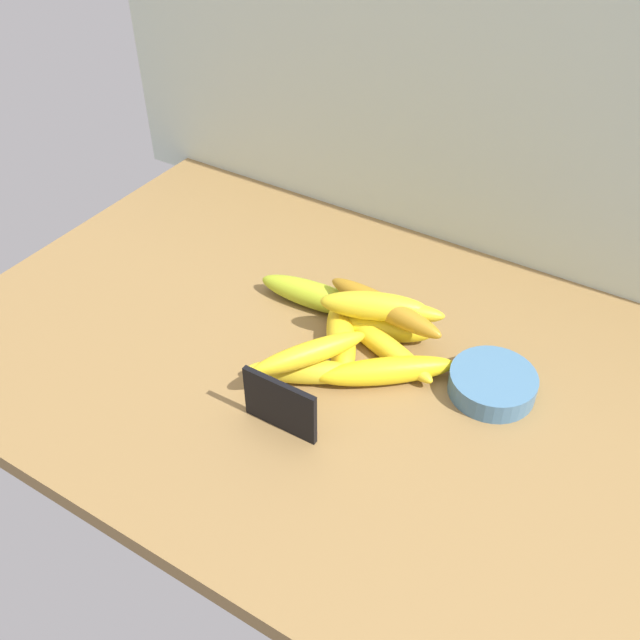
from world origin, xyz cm
name	(u,v)px	position (x,y,z in cm)	size (l,w,h in cm)	color
counter_top	(307,357)	(0.00, 0.00, 1.50)	(110.00, 76.00, 3.00)	olive
back_wall	(438,57)	(0.00, 39.00, 35.00)	(130.00, 2.00, 70.00)	beige
chalkboard_sign	(280,407)	(5.12, -14.50, 6.86)	(11.00, 1.80, 8.40)	black
fruit_bowl	(492,384)	(26.74, 6.39, 4.65)	(12.23, 12.23, 3.29)	teal
banana_0	(382,344)	(9.84, 5.37, 4.74)	(20.40, 3.48, 3.48)	yellow
banana_1	(306,371)	(3.30, -5.47, 4.81)	(17.21, 3.63, 3.63)	yellow
banana_2	(317,296)	(-4.31, 9.58, 5.18)	(19.92, 4.36, 4.36)	#ABC026
banana_3	(386,371)	(13.08, 0.50, 4.99)	(20.05, 3.97, 3.97)	yellow
banana_4	(379,327)	(7.75, 8.28, 5.05)	(16.05, 4.10, 4.10)	yellow
banana_5	(341,338)	(4.09, 3.00, 5.12)	(15.79, 4.25, 4.25)	yellow
banana_6	(384,307)	(8.19, 8.66, 8.90)	(20.23, 3.60, 3.60)	#AE7A1C
banana_7	(385,309)	(8.40, 8.37, 8.83)	(17.80, 3.46, 3.46)	yellow
banana_8	(309,353)	(3.71, -5.14, 8.29)	(17.61, 3.33, 3.33)	yellow
banana_9	(374,306)	(6.92, 7.72, 9.24)	(16.12, 4.27, 4.27)	yellow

